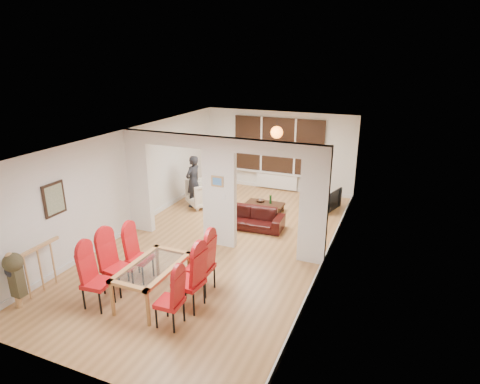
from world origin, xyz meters
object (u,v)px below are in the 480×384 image
Objects in this scene: dining_chair_lc at (139,255)px; coffee_table at (265,207)px; armchair at (203,193)px; television at (330,200)px; bowl at (260,201)px; bottle at (271,199)px; dining_chair_rb at (189,278)px; person at (193,181)px; dining_chair_rc at (200,263)px; dining_table at (153,282)px; sofa at (249,218)px; dining_chair_lb at (117,264)px; dining_chair_ra at (169,298)px; dining_chair_la at (97,279)px.

dining_chair_lc reaches higher than coffee_table.
television is (3.57, 1.14, -0.10)m from armchair.
dining_chair_lc is at bearing -101.32° from bowl.
dining_chair_rb is at bearing -88.32° from bottle.
armchair is at bearing 126.54° from person.
dining_chair_rb is 0.77× the size of person.
dining_chair_rc reaches higher than dining_chair_lc.
dining_chair_rb is at bearing 2.22° from dining_table.
dining_chair_rb is 3.73m from sofa.
dining_chair_rc is at bearing 178.94° from television.
dining_chair_lc is 0.92× the size of dining_chair_rb.
dining_chair_lb is (-0.77, -0.04, 0.22)m from dining_table.
dining_table is at bearing -32.57° from armchair.
person is (-2.35, 5.07, 0.26)m from dining_chair_ra.
dining_chair_la is at bearing 170.01° from television.
dining_chair_rc is (0.68, 0.57, 0.24)m from dining_table.
bowl is at bearing 52.41° from armchair.
dining_chair_lb is at bearing 158.71° from dining_chair_ra.
sofa is (-0.31, 3.70, -0.33)m from dining_chair_rb.
dining_chair_lc reaches higher than bowl.
bottle is (0.16, 0.03, 0.25)m from coffee_table.
dining_chair_ra is at bearing -27.41° from armchair.
dining_chair_lc reaches higher than dining_table.
person reaches higher than armchair.
dining_chair_la is 1.03× the size of dining_chair_lc.
dining_chair_rb reaches higher than dining_chair_lb.
dining_chair_lb reaches higher than dining_chair_ra.
sofa is at bearing 99.74° from dining_chair_rb.
dining_chair_rc reaches higher than dining_chair_la.
dining_table is 4.87m from armchair.
dining_chair_ra reaches higher than armchair.
dining_chair_rc reaches higher than bowl.
bottle is at bearing 49.84° from armchair.
sofa is at bearing 92.37° from dining_chair_rc.
person reaches higher than television.
dining_chair_rc reaches higher than bottle.
dining_chair_lb is 1.54m from dining_chair_ra.
television is 1.92m from coffee_table.
sofa is 1.28m from bottle.
dining_chair_lc is 0.92× the size of dining_chair_rc.
dining_table is 3.75m from sofa.
dining_chair_ra is at bearing -89.93° from sofa.
sofa is 1.24m from coffee_table.
dining_chair_rb is 4.48× the size of bottle.
dining_chair_ra is at bearing -40.97° from dining_chair_lc.
armchair is at bearing 106.94° from dining_table.
television is at bearing 46.72° from sofa.
person is (-2.40, 4.51, 0.18)m from dining_chair_rb.
dining_chair_lc reaches higher than bottle.
dining_chair_lc is 1.05× the size of dining_chair_ra.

